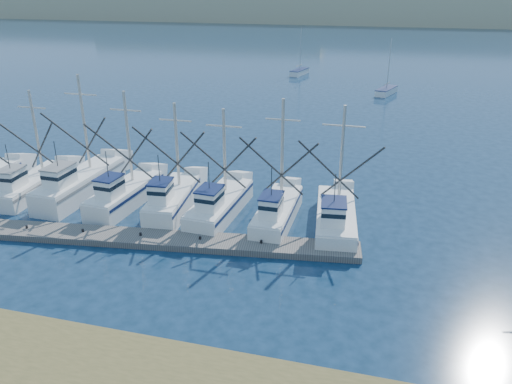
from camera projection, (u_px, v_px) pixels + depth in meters
The scene contains 6 objects.
ground at pixel (227, 307), 26.29m from camera, with size 500.00×500.00×0.00m, color #0C2236.
floating_dock at pixel (112, 236), 33.12m from camera, with size 32.59×2.17×0.43m, color slate.
dune_ridge at pixel (378, 8), 211.28m from camera, with size 360.00×60.00×10.00m, color tan.
trawler_fleet at pixel (143, 196), 37.51m from camera, with size 32.01×9.48×9.76m.
sailboat_near at pixel (386, 91), 75.34m from camera, with size 3.27×5.74×8.10m.
sailboat_far at pixel (300, 72), 91.06m from camera, with size 2.75×5.76×8.10m.
Camera 1 is at (7.04, -20.71, 15.88)m, focal length 35.00 mm.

